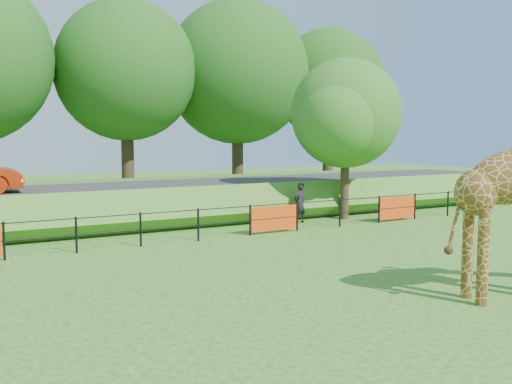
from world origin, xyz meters
TOP-DOWN VIEW (x-y plane):
  - ground at (0.00, 0.00)m, footprint 90.00×90.00m
  - perimeter_fence at (0.00, 8.00)m, footprint 28.07×0.10m
  - embankment at (0.00, 15.50)m, footprint 40.00×9.00m
  - road at (0.00, 14.00)m, footprint 40.00×5.00m
  - visitor at (5.22, 9.62)m, footprint 0.67×0.53m
  - tree_east at (7.60, 9.63)m, footprint 5.40×4.71m
  - bg_tree_line at (1.89, 22.00)m, footprint 37.30×8.80m

SIDE VIEW (x-z plane):
  - ground at x=0.00m, z-range 0.00..0.00m
  - perimeter_fence at x=0.00m, z-range 0.00..1.10m
  - embankment at x=0.00m, z-range 0.00..1.30m
  - visitor at x=5.22m, z-range 0.00..1.63m
  - road at x=0.00m, z-range 1.30..1.42m
  - tree_east at x=7.60m, z-range 0.90..7.66m
  - bg_tree_line at x=1.89m, z-range 1.28..13.10m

